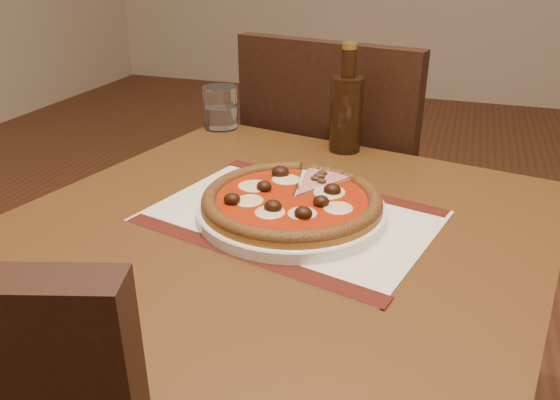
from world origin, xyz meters
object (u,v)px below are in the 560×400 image
at_px(water_glass, 220,107).
at_px(chair_far, 341,194).
at_px(bottle, 346,110).
at_px(pizza, 292,200).
at_px(plate, 292,211).
at_px(table, 276,277).

bearing_deg(water_glass, chair_far, 31.76).
relative_size(water_glass, bottle, 0.44).
distance_m(pizza, bottle, 0.34).
bearing_deg(plate, water_glass, 127.48).
bearing_deg(pizza, chair_far, 94.06).
bearing_deg(chair_far, pizza, 107.36).
distance_m(plate, water_glass, 0.50).
xyz_separation_m(chair_far, plate, (0.04, -0.56, 0.22)).
bearing_deg(plate, bottle, 88.32).
height_order(pizza, bottle, bottle).
xyz_separation_m(table, water_glass, (-0.29, 0.42, 0.15)).
relative_size(chair_far, water_glass, 9.77).
height_order(table, water_glass, water_glass).
bearing_deg(pizza, table, -124.18).
bearing_deg(chair_far, water_glass, 45.07).
height_order(table, chair_far, chair_far).
distance_m(chair_far, plate, 0.60).
bearing_deg(bottle, plate, -91.68).
xyz_separation_m(pizza, bottle, (0.01, 0.34, 0.06)).
xyz_separation_m(chair_far, pizza, (0.04, -0.56, 0.24)).
xyz_separation_m(table, chair_far, (-0.02, 0.58, -0.10)).
relative_size(plate, pizza, 1.05).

